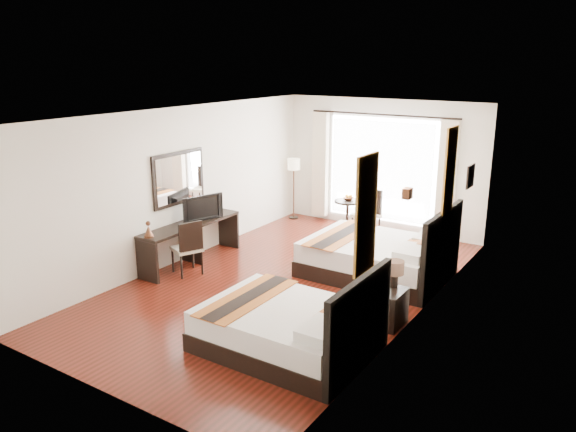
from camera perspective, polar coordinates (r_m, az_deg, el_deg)
The scene contains 29 objects.
floor at distance 9.40m, azimuth -0.18°, elevation -6.87°, with size 4.50×7.50×0.01m, color #3A140A.
ceiling at distance 8.72m, azimuth -0.20°, elevation 10.33°, with size 4.50×7.50×0.02m, color white.
wall_headboard at distance 8.00m, azimuth 13.40°, elevation -0.77°, with size 0.01×7.50×2.80m, color silver.
wall_desk at distance 10.32m, azimuth -10.70°, elevation 3.11°, with size 0.01×7.50×2.80m, color silver.
wall_window at distance 12.19m, azimuth 9.52°, elevation 5.10°, with size 4.50×0.01×2.80m, color silver.
wall_entry at distance 6.31m, azimuth -19.23°, elevation -5.74°, with size 4.50×0.01×2.80m, color silver.
window_glass at distance 12.20m, azimuth 9.47°, elevation 4.63°, with size 2.40×0.02×2.20m, color white.
sheer_curtain at distance 12.14m, azimuth 9.36°, elevation 4.59°, with size 2.30×0.02×2.10m, color white.
drape_left at distance 12.75m, azimuth 3.30°, elevation 5.21°, with size 0.35×0.14×2.35m, color beige.
drape_right at distance 11.62m, azimuth 15.83°, elevation 3.59°, with size 0.35×0.14×2.35m, color beige.
art_panel_near at distance 6.24m, azimuth 7.92°, elevation 0.10°, with size 0.03×0.50×1.35m, color #8D3714.
art_panel_far at distance 8.96m, azimuth 16.11°, elevation 4.43°, with size 0.03×0.50×1.35m, color #8D3714.
wall_sconce at distance 7.46m, azimuth 12.04°, elevation 2.26°, with size 0.10×0.14×0.14m, color #492A1A.
mirror_frame at distance 10.20m, azimuth -11.05°, elevation 3.80°, with size 0.04×1.25×0.95m, color black.
mirror_glass at distance 10.18m, azimuth -10.95°, elevation 3.79°, with size 0.01×1.12×0.82m, color white.
bed_near at distance 7.29m, azimuth 0.28°, elevation -11.24°, with size 2.12×1.65×1.19m.
bed_far at distance 9.74m, azimuth 9.30°, elevation -4.10°, with size 2.32×1.81×1.31m.
nightstand at distance 8.07m, azimuth 10.07°, elevation -9.11°, with size 0.43×0.53×0.51m, color black.
table_lamp at distance 7.99m, azimuth 10.81°, elevation -5.36°, with size 0.25×0.25×0.40m.
vase at distance 7.78m, azimuth 9.81°, elevation -7.56°, with size 0.13×0.13×0.14m, color black.
console_desk at distance 10.35m, azimuth -9.79°, elevation -2.69°, with size 0.50×2.20×0.76m, color black.
television at distance 10.36m, azimuth -8.85°, elevation 0.90°, with size 0.81×0.11×0.47m, color black.
bronze_figurine at distance 9.53m, azimuth -13.98°, elevation -1.41°, with size 0.16×0.16×0.24m, color #492A1A, non-canonical shape.
desk_chair at distance 9.86m, azimuth -10.16°, elevation -4.16°, with size 0.59×0.59×0.97m.
floor_lamp at distance 12.83m, azimuth 0.58°, elevation 4.85°, with size 0.28×0.28×1.40m.
side_table at distance 12.23m, azimuth 6.04°, elevation 0.10°, with size 0.57×0.57×0.65m, color black.
fruit_bowl at distance 12.16m, azimuth 6.15°, elevation 1.74°, with size 0.23×0.23×0.06m, color #443218.
window_chair at distance 11.77m, azimuth 7.98°, elevation -0.70°, with size 0.58×0.58×1.01m.
jute_rug at distance 11.38m, azimuth 6.23°, elevation -2.80°, with size 1.26×0.86×0.01m, color tan.
Camera 1 is at (4.75, -7.26, 3.63)m, focal length 35.00 mm.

